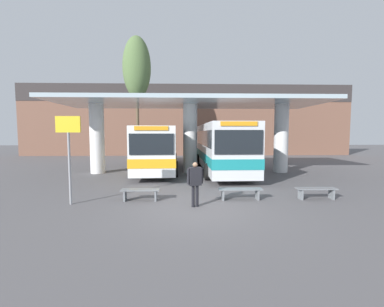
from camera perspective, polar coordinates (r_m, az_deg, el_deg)
name	(u,v)px	position (r m, az deg, el deg)	size (l,w,h in m)	color
ground_plane	(196,208)	(9.44, 0.94, -11.94)	(100.00, 100.00, 0.00)	#565456
townhouse_backdrop	(187,114)	(31.26, -1.07, 8.71)	(40.00, 0.58, 8.54)	brown
station_canopy	(190,114)	(17.46, -0.41, 8.75)	(17.49, 6.28, 4.87)	silver
transit_bus_left_bay	(158,146)	(18.97, -7.58, 1.59)	(3.07, 11.16, 3.08)	white
transit_bus_center_bay	(220,146)	(18.07, 6.35, 1.78)	(3.01, 11.00, 3.29)	silver
waiting_bench_near_pillar	(240,191)	(10.60, 10.64, -8.27)	(1.75, 0.44, 0.46)	slate
waiting_bench_mid_platform	(316,191)	(11.68, 25.89, -7.49)	(1.61, 0.44, 0.46)	slate
waiting_bench_far_platform	(140,192)	(10.50, -11.39, -8.45)	(1.52, 0.44, 0.46)	slate
info_sign_platform	(69,142)	(10.55, -25.72, 2.24)	(0.90, 0.09, 3.31)	gray
pedestrian_waiting	(195,180)	(9.33, 0.70, -5.85)	(0.60, 0.34, 1.63)	black
poplar_tree_behind_left	(137,68)	(25.13, -12.17, 18.03)	(2.54, 2.54, 11.48)	brown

